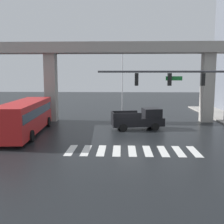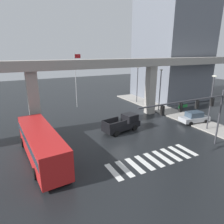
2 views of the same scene
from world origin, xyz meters
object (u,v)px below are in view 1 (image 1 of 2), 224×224
Objects in this scene: pickup_truck at (140,119)px; city_bus at (26,115)px; street_lamp_far_north at (207,81)px; traffic_signal_mast at (204,86)px; flagpole at (123,73)px.

city_bus is (-10.62, -2.57, 0.73)m from pickup_truck.
street_lamp_far_north is (20.76, 14.29, 2.83)m from city_bus.
traffic_signal_mast is (14.27, -5.61, 2.94)m from city_bus.
flagpole is (-5.35, 22.20, 1.00)m from traffic_signal_mast.
street_lamp_far_north is at bearing -11.02° from flagpole.
street_lamp_far_north is 0.74× the size of flagpole.
pickup_truck is 14.88m from flagpole.
pickup_truck is 0.74× the size of street_lamp_far_north.
traffic_signal_mast is at bearing -65.91° from pickup_truck.
city_bus is 1.12× the size of flagpole.
traffic_signal_mast is at bearing -76.45° from flagpole.
street_lamp_far_north reaches higher than traffic_signal_mast.
flagpole reaches higher than city_bus.
city_bus is at bearing -145.47° from street_lamp_far_north.
pickup_truck is at bearing 13.59° from city_bus.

